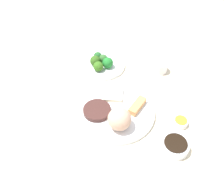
% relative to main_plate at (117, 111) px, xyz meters
% --- Properties ---
extents(tabletop, '(2.20, 2.20, 0.02)m').
position_rel_main_plate_xyz_m(tabletop, '(-0.01, -0.00, -0.02)').
color(tabletop, beige).
rests_on(tabletop, ground).
extents(main_plate, '(0.30, 0.30, 0.02)m').
position_rel_main_plate_xyz_m(main_plate, '(0.00, 0.00, 0.00)').
color(main_plate, white).
rests_on(main_plate, tabletop).
extents(rice_scoop, '(0.08, 0.08, 0.08)m').
position_rel_main_plate_xyz_m(rice_scoop, '(0.08, 0.00, 0.05)').
color(rice_scoop, tan).
rests_on(rice_scoop, main_plate).
extents(spring_roll, '(0.09, 0.08, 0.03)m').
position_rel_main_plate_xyz_m(spring_roll, '(-0.00, 0.08, 0.02)').
color(spring_roll, '#DB9353').
rests_on(spring_roll, main_plate).
extents(crab_rangoon_wonton, '(0.09, 0.09, 0.01)m').
position_rel_main_plate_xyz_m(crab_rangoon_wonton, '(-0.08, -0.00, 0.01)').
color(crab_rangoon_wonton, beige).
rests_on(crab_rangoon_wonton, main_plate).
extents(stir_fry_heap, '(0.10, 0.10, 0.02)m').
position_rel_main_plate_xyz_m(stir_fry_heap, '(0.00, -0.08, 0.02)').
color(stir_fry_heap, '#40231F').
rests_on(stir_fry_heap, main_plate).
extents(broccoli_plate, '(0.20, 0.20, 0.01)m').
position_rel_main_plate_xyz_m(broccoli_plate, '(-0.29, -0.02, -0.00)').
color(broccoli_plate, white).
rests_on(broccoli_plate, tabletop).
extents(broccoli_floret_0, '(0.05, 0.05, 0.05)m').
position_rel_main_plate_xyz_m(broccoli_floret_0, '(-0.26, -0.00, 0.03)').
color(broccoli_floret_0, '#1F7229').
rests_on(broccoli_floret_0, broccoli_plate).
extents(broccoli_floret_1, '(0.04, 0.04, 0.04)m').
position_rel_main_plate_xyz_m(broccoli_floret_1, '(-0.30, -0.02, 0.03)').
color(broccoli_floret_1, '#32632C').
rests_on(broccoli_floret_1, broccoli_plate).
extents(broccoli_floret_2, '(0.05, 0.05, 0.05)m').
position_rel_main_plate_xyz_m(broccoli_floret_2, '(-0.29, -0.06, 0.03)').
color(broccoli_floret_2, '#30571A').
rests_on(broccoli_floret_2, broccoli_plate).
extents(broccoli_floret_4, '(0.04, 0.04, 0.04)m').
position_rel_main_plate_xyz_m(broccoli_floret_4, '(-0.33, -0.04, 0.02)').
color(broccoli_floret_4, '#245D28').
rests_on(broccoli_floret_4, broccoli_plate).
extents(broccoli_floret_5, '(0.05, 0.05, 0.05)m').
position_rel_main_plate_xyz_m(broccoli_floret_5, '(-0.25, -0.05, 0.03)').
color(broccoli_floret_5, '#34661C').
rests_on(broccoli_floret_5, broccoli_plate).
extents(soy_sauce_bowl, '(0.09, 0.09, 0.03)m').
position_rel_main_plate_xyz_m(soy_sauce_bowl, '(0.18, 0.17, 0.01)').
color(soy_sauce_bowl, white).
rests_on(soy_sauce_bowl, tabletop).
extents(soy_sauce_bowl_liquid, '(0.08, 0.08, 0.00)m').
position_rel_main_plate_xyz_m(soy_sauce_bowl_liquid, '(0.18, 0.17, 0.03)').
color(soy_sauce_bowl_liquid, black).
rests_on(soy_sauce_bowl_liquid, soy_sauce_bowl).
extents(sauce_ramekin_hot_mustard, '(0.05, 0.05, 0.02)m').
position_rel_main_plate_xyz_m(sauce_ramekin_hot_mustard, '(0.08, 0.22, 0.00)').
color(sauce_ramekin_hot_mustard, white).
rests_on(sauce_ramekin_hot_mustard, tabletop).
extents(sauce_ramekin_hot_mustard_liquid, '(0.04, 0.04, 0.00)m').
position_rel_main_plate_xyz_m(sauce_ramekin_hot_mustard_liquid, '(0.08, 0.22, 0.02)').
color(sauce_ramekin_hot_mustard_liquid, yellow).
rests_on(sauce_ramekin_hot_mustard_liquid, sauce_ramekin_hot_mustard).
extents(teacup, '(0.06, 0.06, 0.05)m').
position_rel_main_plate_xyz_m(teacup, '(-0.22, 0.23, 0.02)').
color(teacup, white).
rests_on(teacup, tabletop).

